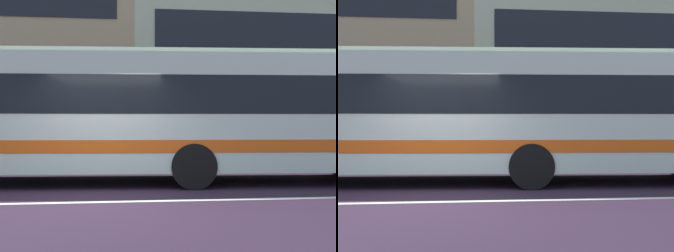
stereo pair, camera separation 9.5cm
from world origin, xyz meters
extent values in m
plane|color=#311F32|center=(0.00, 0.00, 0.00)|extent=(160.00, 160.00, 0.00)
cube|color=silver|center=(0.00, 0.00, 0.00)|extent=(60.00, 0.16, 0.01)
cube|color=#22611D|center=(1.37, 6.37, 0.55)|extent=(15.15, 1.10, 1.10)
cube|color=#B9BB9D|center=(12.13, 15.57, 4.81)|extent=(22.42, 9.64, 9.63)
cube|color=silver|center=(1.28, 2.51, 1.67)|extent=(12.42, 3.24, 2.63)
cube|color=black|center=(1.28, 2.51, 2.06)|extent=(11.68, 3.22, 0.84)
cube|color=#E35513|center=(1.28, 2.51, 0.94)|extent=(12.17, 3.25, 0.28)
cube|color=beige|center=(1.28, 2.51, 3.04)|extent=(11.90, 2.80, 0.12)
cylinder|color=black|center=(1.98, 1.27, 0.50)|extent=(1.01, 0.33, 1.00)
cylinder|color=black|center=(2.11, 3.66, 0.50)|extent=(1.01, 0.33, 1.00)
camera|label=1|loc=(0.49, -7.54, 1.43)|focal=43.97mm
camera|label=2|loc=(0.59, -7.55, 1.43)|focal=43.97mm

